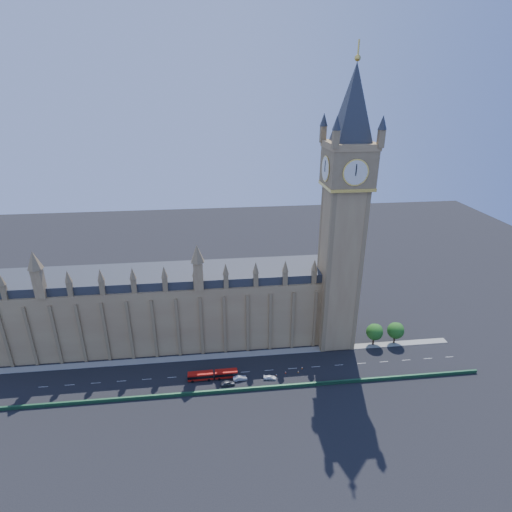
{
  "coord_description": "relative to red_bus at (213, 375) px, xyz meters",
  "views": [
    {
      "loc": [
        -4.49,
        -106.94,
        86.7
      ],
      "look_at": [
        8.75,
        10.0,
        37.4
      ],
      "focal_mm": 28.0,
      "sensor_mm": 36.0,
      "label": 1
    }
  ],
  "objects": [
    {
      "name": "car_silver",
      "position": [
        8.73,
        -1.62,
        -0.7
      ],
      "size": [
        4.56,
        1.98,
        1.46
      ],
      "primitive_type": "imported",
      "rotation": [
        0.0,
        0.0,
        1.67
      ],
      "color": "#B0B2B8",
      "rests_on": "ground"
    },
    {
      "name": "kerb_north",
      "position": [
        6.73,
        11.59,
        -1.35
      ],
      "size": [
        160.0,
        3.0,
        0.16
      ],
      "primitive_type": "cube",
      "color": "gray",
      "rests_on": "ground"
    },
    {
      "name": "cone_a",
      "position": [
        20.73,
        -0.93,
        -1.13
      ],
      "size": [
        0.48,
        0.48,
        0.62
      ],
      "rotation": [
        0.0,
        0.0,
        0.27
      ],
      "color": "black",
      "rests_on": "ground"
    },
    {
      "name": "bridge_parapet",
      "position": [
        6.73,
        -6.91,
        -0.83
      ],
      "size": [
        160.0,
        0.6,
        1.2
      ],
      "primitive_type": "cube",
      "color": "#1E4C2D",
      "rests_on": "ground"
    },
    {
      "name": "ground",
      "position": [
        6.73,
        2.09,
        -1.43
      ],
      "size": [
        400.0,
        400.0,
        0.0
      ],
      "primitive_type": "plane",
      "color": "black",
      "rests_on": "ground"
    },
    {
      "name": "elizabeth_tower",
      "position": [
        44.73,
        16.08,
        53.13
      ],
      "size": [
        20.59,
        20.59,
        105.0
      ],
      "color": "#947048",
      "rests_on": "ground"
    },
    {
      "name": "red_bus",
      "position": [
        0.0,
        0.0,
        0.0
      ],
      "size": [
        16.02,
        2.8,
        2.71
      ],
      "rotation": [
        0.0,
        0.0,
        0.02
      ],
      "color": "#B3110B",
      "rests_on": "ground"
    },
    {
      "name": "cone_b",
      "position": [
        23.94,
        -0.04,
        -1.07
      ],
      "size": [
        0.48,
        0.48,
        0.72
      ],
      "rotation": [
        0.0,
        0.0,
        0.07
      ],
      "color": "black",
      "rests_on": "ground"
    },
    {
      "name": "palace_westminster",
      "position": [
        -18.27,
        24.09,
        12.43
      ],
      "size": [
        120.0,
        20.0,
        28.0
      ],
      "color": "#947048",
      "rests_on": "ground"
    },
    {
      "name": "tree_east_far",
      "position": [
        66.95,
        12.17,
        4.21
      ],
      "size": [
        6.0,
        6.0,
        8.5
      ],
      "color": "#382619",
      "rests_on": "ground"
    },
    {
      "name": "tree_east_near",
      "position": [
        58.95,
        12.17,
        4.21
      ],
      "size": [
        6.0,
        6.0,
        8.5
      ],
      "color": "#382619",
      "rests_on": "ground"
    },
    {
      "name": "cone_c",
      "position": [
        29.89,
        1.57,
        -1.07
      ],
      "size": [
        0.54,
        0.54,
        0.73
      ],
      "rotation": [
        0.0,
        0.0,
        -0.2
      ],
      "color": "black",
      "rests_on": "ground"
    },
    {
      "name": "car_grey",
      "position": [
        4.73,
        -3.64,
        -0.66
      ],
      "size": [
        4.64,
        2.2,
        1.53
      ],
      "primitive_type": "imported",
      "rotation": [
        0.0,
        0.0,
        1.66
      ],
      "color": "#414449",
      "rests_on": "ground"
    },
    {
      "name": "cone_d",
      "position": [
        28.2,
        -0.21,
        -1.1
      ],
      "size": [
        0.54,
        0.54,
        0.68
      ],
      "rotation": [
        0.0,
        0.0,
        -0.32
      ],
      "color": "black",
      "rests_on": "ground"
    },
    {
      "name": "car_white",
      "position": [
        18.43,
        -2.27,
        -0.83
      ],
      "size": [
        4.3,
        2.21,
        1.19
      ],
      "primitive_type": "imported",
      "rotation": [
        0.0,
        0.0,
        1.44
      ],
      "color": "white",
      "rests_on": "ground"
    }
  ]
}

